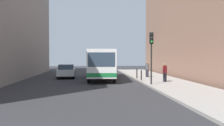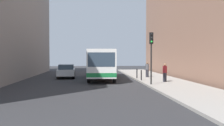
{
  "view_description": "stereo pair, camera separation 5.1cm",
  "coord_description": "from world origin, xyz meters",
  "px_view_note": "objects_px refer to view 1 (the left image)",
  "views": [
    {
      "loc": [
        -1.2,
        -22.45,
        2.38
      ],
      "look_at": [
        0.83,
        2.23,
        1.72
      ],
      "focal_mm": 41.02,
      "sensor_mm": 36.0,
      "label": 1
    },
    {
      "loc": [
        -1.15,
        -22.45,
        2.38
      ],
      "look_at": [
        0.83,
        2.23,
        1.72
      ],
      "focal_mm": 41.02,
      "sensor_mm": 36.0,
      "label": 2
    }
  ],
  "objects_px": {
    "bollard_near": "(141,75)",
    "car_beside_bus": "(66,71)",
    "bus": "(102,62)",
    "traffic_light": "(151,48)",
    "pedestrian_mid_sidewalk": "(147,70)",
    "bollard_mid": "(137,73)",
    "pedestrian_near_signal": "(165,73)"
  },
  "relations": [
    {
      "from": "bollard_near",
      "to": "pedestrian_near_signal",
      "type": "bearing_deg",
      "value": -39.58
    },
    {
      "from": "car_beside_bus",
      "to": "pedestrian_near_signal",
      "type": "height_order",
      "value": "pedestrian_near_signal"
    },
    {
      "from": "bus",
      "to": "car_beside_bus",
      "type": "xyz_separation_m",
      "value": [
        -3.84,
        1.6,
        -0.94
      ]
    },
    {
      "from": "traffic_light",
      "to": "pedestrian_mid_sidewalk",
      "type": "relative_size",
      "value": 2.53
    },
    {
      "from": "bollard_mid",
      "to": "pedestrian_near_signal",
      "type": "bearing_deg",
      "value": -64.57
    },
    {
      "from": "traffic_light",
      "to": "bollard_mid",
      "type": "distance_m",
      "value": 6.26
    },
    {
      "from": "pedestrian_near_signal",
      "to": "pedestrian_mid_sidewalk",
      "type": "relative_size",
      "value": 0.98
    },
    {
      "from": "pedestrian_mid_sidewalk",
      "to": "pedestrian_near_signal",
      "type": "bearing_deg",
      "value": 16.33
    },
    {
      "from": "car_beside_bus",
      "to": "traffic_light",
      "type": "distance_m",
      "value": 11.56
    },
    {
      "from": "bollard_near",
      "to": "pedestrian_mid_sidewalk",
      "type": "height_order",
      "value": "pedestrian_mid_sidewalk"
    },
    {
      "from": "bollard_near",
      "to": "car_beside_bus",
      "type": "bearing_deg",
      "value": 145.62
    },
    {
      "from": "pedestrian_near_signal",
      "to": "pedestrian_mid_sidewalk",
      "type": "distance_m",
      "value": 4.97
    },
    {
      "from": "car_beside_bus",
      "to": "pedestrian_mid_sidewalk",
      "type": "height_order",
      "value": "pedestrian_mid_sidewalk"
    },
    {
      "from": "traffic_light",
      "to": "pedestrian_near_signal",
      "type": "relative_size",
      "value": 2.57
    },
    {
      "from": "bus",
      "to": "pedestrian_near_signal",
      "type": "distance_m",
      "value": 7.29
    },
    {
      "from": "car_beside_bus",
      "to": "traffic_light",
      "type": "xyz_separation_m",
      "value": [
        7.47,
        -8.54,
        2.22
      ]
    },
    {
      "from": "car_beside_bus",
      "to": "bus",
      "type": "bearing_deg",
      "value": 154.06
    },
    {
      "from": "pedestrian_mid_sidewalk",
      "to": "car_beside_bus",
      "type": "bearing_deg",
      "value": -89.37
    },
    {
      "from": "pedestrian_near_signal",
      "to": "bollard_near",
      "type": "bearing_deg",
      "value": 108.92
    },
    {
      "from": "car_beside_bus",
      "to": "bollard_mid",
      "type": "relative_size",
      "value": 4.73
    },
    {
      "from": "traffic_light",
      "to": "pedestrian_near_signal",
      "type": "height_order",
      "value": "traffic_light"
    },
    {
      "from": "bus",
      "to": "bollard_near",
      "type": "relative_size",
      "value": 11.7
    },
    {
      "from": "bus",
      "to": "traffic_light",
      "type": "height_order",
      "value": "traffic_light"
    },
    {
      "from": "bus",
      "to": "traffic_light",
      "type": "bearing_deg",
      "value": 120.09
    },
    {
      "from": "bus",
      "to": "traffic_light",
      "type": "distance_m",
      "value": 7.94
    },
    {
      "from": "bollard_mid",
      "to": "bus",
      "type": "bearing_deg",
      "value": 161.89
    },
    {
      "from": "bus",
      "to": "bollard_near",
      "type": "bearing_deg",
      "value": 138.22
    },
    {
      "from": "traffic_light",
      "to": "pedestrian_mid_sidewalk",
      "type": "distance_m",
      "value": 7.37
    },
    {
      "from": "pedestrian_near_signal",
      "to": "bus",
      "type": "bearing_deg",
      "value": 105.76
    },
    {
      "from": "car_beside_bus",
      "to": "bollard_mid",
      "type": "bearing_deg",
      "value": 156.21
    },
    {
      "from": "car_beside_bus",
      "to": "bollard_near",
      "type": "bearing_deg",
      "value": 142.35
    },
    {
      "from": "bollard_near",
      "to": "pedestrian_mid_sidewalk",
      "type": "relative_size",
      "value": 0.59
    }
  ]
}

